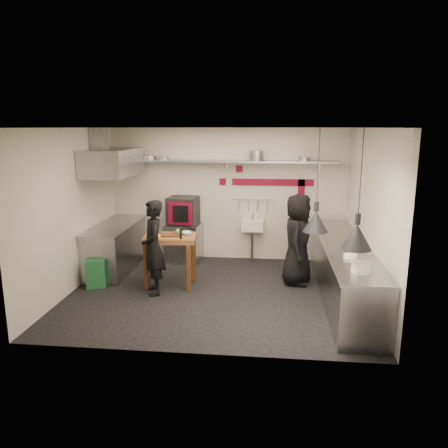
# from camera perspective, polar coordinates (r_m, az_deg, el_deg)

# --- Properties ---
(floor) EXTENTS (5.00, 5.00, 0.00)m
(floor) POSITION_cam_1_polar(r_m,az_deg,el_deg) (7.67, -1.11, -8.94)
(floor) COLOR black
(floor) RESTS_ON ground
(ceiling) EXTENTS (5.00, 5.00, 0.00)m
(ceiling) POSITION_cam_1_polar(r_m,az_deg,el_deg) (7.14, -1.21, 12.47)
(ceiling) COLOR beige
(ceiling) RESTS_ON floor
(wall_back) EXTENTS (5.00, 0.04, 2.80)m
(wall_back) POSITION_cam_1_polar(r_m,az_deg,el_deg) (9.33, 0.46, 3.86)
(wall_back) COLOR silver
(wall_back) RESTS_ON floor
(wall_front) EXTENTS (5.00, 0.04, 2.80)m
(wall_front) POSITION_cam_1_polar(r_m,az_deg,el_deg) (5.25, -4.03, -3.05)
(wall_front) COLOR silver
(wall_front) RESTS_ON floor
(wall_left) EXTENTS (0.04, 4.20, 2.80)m
(wall_left) POSITION_cam_1_polar(r_m,az_deg,el_deg) (7.98, -19.28, 1.66)
(wall_left) COLOR silver
(wall_left) RESTS_ON floor
(wall_right) EXTENTS (0.04, 4.20, 2.80)m
(wall_right) POSITION_cam_1_polar(r_m,az_deg,el_deg) (7.39, 18.45, 0.91)
(wall_right) COLOR silver
(wall_right) RESTS_ON floor
(red_band_horiz) EXTENTS (1.70, 0.02, 0.14)m
(red_band_horiz) POSITION_cam_1_polar(r_m,az_deg,el_deg) (9.23, 6.36, 5.44)
(red_band_horiz) COLOR maroon
(red_band_horiz) RESTS_ON wall_back
(red_band_vert) EXTENTS (0.14, 0.02, 1.10)m
(red_band_vert) POSITION_cam_1_polar(r_m,az_deg,el_deg) (9.32, 9.98, 2.42)
(red_band_vert) COLOR maroon
(red_band_vert) RESTS_ON wall_back
(red_tile_a) EXTENTS (0.14, 0.02, 0.14)m
(red_tile_a) POSITION_cam_1_polar(r_m,az_deg,el_deg) (9.22, 2.01, 7.19)
(red_tile_a) COLOR maroon
(red_tile_a) RESTS_ON wall_back
(red_tile_b) EXTENTS (0.14, 0.02, 0.14)m
(red_tile_b) POSITION_cam_1_polar(r_m,az_deg,el_deg) (9.28, -0.17, 5.56)
(red_tile_b) COLOR maroon
(red_tile_b) RESTS_ON wall_back
(back_shelf) EXTENTS (4.60, 0.34, 0.04)m
(back_shelf) POSITION_cam_1_polar(r_m,az_deg,el_deg) (9.07, 0.36, 8.19)
(back_shelf) COLOR gray
(back_shelf) RESTS_ON wall_back
(shelf_bracket_left) EXTENTS (0.04, 0.06, 0.24)m
(shelf_bracket_left) POSITION_cam_1_polar(r_m,az_deg,el_deg) (9.60, -11.01, 7.60)
(shelf_bracket_left) COLOR gray
(shelf_bracket_left) RESTS_ON wall_back
(shelf_bracket_mid) EXTENTS (0.04, 0.06, 0.24)m
(shelf_bracket_mid) POSITION_cam_1_polar(r_m,az_deg,el_deg) (9.23, 0.45, 7.64)
(shelf_bracket_mid) COLOR gray
(shelf_bracket_mid) RESTS_ON wall_back
(shelf_bracket_right) EXTENTS (0.04, 0.06, 0.24)m
(shelf_bracket_right) POSITION_cam_1_polar(r_m,az_deg,el_deg) (9.24, 12.36, 7.36)
(shelf_bracket_right) COLOR gray
(shelf_bracket_right) RESTS_ON wall_back
(pan_far_left) EXTENTS (0.36, 0.36, 0.09)m
(pan_far_left) POSITION_cam_1_polar(r_m,az_deg,el_deg) (9.37, -9.74, 8.55)
(pan_far_left) COLOR gray
(pan_far_left) RESTS_ON back_shelf
(pan_mid_left) EXTENTS (0.24, 0.24, 0.07)m
(pan_mid_left) POSITION_cam_1_polar(r_m,az_deg,el_deg) (9.29, -7.86, 8.52)
(pan_mid_left) COLOR gray
(pan_mid_left) RESTS_ON back_shelf
(stock_pot) EXTENTS (0.36, 0.36, 0.20)m
(stock_pot) POSITION_cam_1_polar(r_m,az_deg,el_deg) (9.02, 4.24, 8.90)
(stock_pot) COLOR gray
(stock_pot) RESTS_ON back_shelf
(pan_right) EXTENTS (0.31, 0.31, 0.08)m
(pan_right) POSITION_cam_1_polar(r_m,az_deg,el_deg) (9.05, 10.44, 8.35)
(pan_right) COLOR gray
(pan_right) RESTS_ON back_shelf
(oven_stand) EXTENTS (0.77, 0.71, 0.80)m
(oven_stand) POSITION_cam_1_polar(r_m,az_deg,el_deg) (9.37, -5.23, -2.40)
(oven_stand) COLOR gray
(oven_stand) RESTS_ON floor
(combi_oven) EXTENTS (0.65, 0.61, 0.58)m
(combi_oven) POSITION_cam_1_polar(r_m,az_deg,el_deg) (9.22, -5.37, 1.74)
(combi_oven) COLOR black
(combi_oven) RESTS_ON oven_stand
(oven_door) EXTENTS (0.50, 0.08, 0.46)m
(oven_door) POSITION_cam_1_polar(r_m,az_deg,el_deg) (8.91, -5.76, 1.36)
(oven_door) COLOR maroon
(oven_door) RESTS_ON combi_oven
(oven_glass) EXTENTS (0.32, 0.05, 0.34)m
(oven_glass) POSITION_cam_1_polar(r_m,az_deg,el_deg) (8.88, -5.71, 1.32)
(oven_glass) COLOR black
(oven_glass) RESTS_ON oven_door
(hand_sink) EXTENTS (0.46, 0.34, 0.22)m
(hand_sink) POSITION_cam_1_polar(r_m,az_deg,el_deg) (9.23, 3.74, -0.18)
(hand_sink) COLOR silver
(hand_sink) RESTS_ON wall_back
(sink_tap) EXTENTS (0.03, 0.03, 0.14)m
(sink_tap) POSITION_cam_1_polar(r_m,az_deg,el_deg) (9.19, 3.76, 0.92)
(sink_tap) COLOR gray
(sink_tap) RESTS_ON hand_sink
(sink_drain) EXTENTS (0.06, 0.06, 0.66)m
(sink_drain) POSITION_cam_1_polar(r_m,az_deg,el_deg) (9.30, 3.70, -2.88)
(sink_drain) COLOR gray
(sink_drain) RESTS_ON floor
(utensil_rail) EXTENTS (0.90, 0.02, 0.02)m
(utensil_rail) POSITION_cam_1_polar(r_m,az_deg,el_deg) (9.27, 3.83, 3.27)
(utensil_rail) COLOR gray
(utensil_rail) RESTS_ON wall_back
(counter_right) EXTENTS (0.70, 3.80, 0.90)m
(counter_right) POSITION_cam_1_polar(r_m,az_deg,el_deg) (7.57, 15.35, -6.09)
(counter_right) COLOR gray
(counter_right) RESTS_ON floor
(counter_right_top) EXTENTS (0.76, 3.90, 0.03)m
(counter_right_top) POSITION_cam_1_polar(r_m,az_deg,el_deg) (7.43, 15.55, -2.69)
(counter_right_top) COLOR gray
(counter_right_top) RESTS_ON counter_right
(plate_stack) EXTENTS (0.32, 0.32, 0.13)m
(plate_stack) POSITION_cam_1_polar(r_m,az_deg,el_deg) (6.07, 17.45, -5.44)
(plate_stack) COLOR silver
(plate_stack) RESTS_ON counter_right_top
(small_bowl_right) EXTENTS (0.23, 0.23, 0.05)m
(small_bowl_right) POSITION_cam_1_polar(r_m,az_deg,el_deg) (6.69, 16.19, -4.05)
(small_bowl_right) COLOR silver
(small_bowl_right) RESTS_ON counter_right_top
(counter_left) EXTENTS (0.70, 1.90, 0.90)m
(counter_left) POSITION_cam_1_polar(r_m,az_deg,el_deg) (9.00, -14.00, -3.04)
(counter_left) COLOR gray
(counter_left) RESTS_ON floor
(counter_left_top) EXTENTS (0.76, 2.00, 0.03)m
(counter_left_top) POSITION_cam_1_polar(r_m,az_deg,el_deg) (8.89, -14.16, -0.15)
(counter_left_top) COLOR gray
(counter_left_top) RESTS_ON counter_left
(extractor_hood) EXTENTS (0.78, 1.60, 0.50)m
(extractor_hood) POSITION_cam_1_polar(r_m,az_deg,el_deg) (8.69, -14.28, 7.81)
(extractor_hood) COLOR gray
(extractor_hood) RESTS_ON ceiling
(hood_duct) EXTENTS (0.28, 0.28, 0.50)m
(hood_duct) POSITION_cam_1_polar(r_m,az_deg,el_deg) (8.76, -15.99, 10.38)
(hood_duct) COLOR gray
(hood_duct) RESTS_ON ceiling
(green_bin) EXTENTS (0.43, 0.43, 0.50)m
(green_bin) POSITION_cam_1_polar(r_m,az_deg,el_deg) (8.22, -16.41, -6.12)
(green_bin) COLOR #1F5F35
(green_bin) RESTS_ON floor
(prep_table) EXTENTS (0.98, 0.72, 0.92)m
(prep_table) POSITION_cam_1_polar(r_m,az_deg,el_deg) (7.95, -6.99, -4.75)
(prep_table) COLOR brown
(prep_table) RESTS_ON floor
(cutting_board) EXTENTS (0.36, 0.28, 0.02)m
(cutting_board) POSITION_cam_1_polar(r_m,az_deg,el_deg) (7.83, -7.05, -1.42)
(cutting_board) COLOR #542F17
(cutting_board) RESTS_ON prep_table
(pepper_mill) EXTENTS (0.06, 0.06, 0.20)m
(pepper_mill) POSITION_cam_1_polar(r_m,az_deg,el_deg) (7.55, -5.68, -1.22)
(pepper_mill) COLOR black
(pepper_mill) RESTS_ON prep_table
(lemon_a) EXTENTS (0.11, 0.11, 0.09)m
(lemon_a) POSITION_cam_1_polar(r_m,az_deg,el_deg) (7.72, -8.75, -1.46)
(lemon_a) COLOR #FFB018
(lemon_a) RESTS_ON prep_table
(lemon_b) EXTENTS (0.08, 0.08, 0.07)m
(lemon_b) POSITION_cam_1_polar(r_m,az_deg,el_deg) (7.64, -8.55, -1.63)
(lemon_b) COLOR #FFB018
(lemon_b) RESTS_ON prep_table
(veg_ball) EXTENTS (0.13, 0.13, 0.11)m
(veg_ball) POSITION_cam_1_polar(r_m,az_deg,el_deg) (7.88, -6.00, -1.02)
(veg_ball) COLOR #549638
(veg_ball) RESTS_ON prep_table
(steel_tray) EXTENTS (0.18, 0.12, 0.03)m
(steel_tray) POSITION_cam_1_polar(r_m,az_deg,el_deg) (8.02, -8.54, -1.11)
(steel_tray) COLOR gray
(steel_tray) RESTS_ON prep_table
(bowl) EXTENTS (0.21, 0.21, 0.06)m
(bowl) POSITION_cam_1_polar(r_m,az_deg,el_deg) (7.86, -4.87, -1.20)
(bowl) COLOR silver
(bowl) RESTS_ON prep_table
(heat_lamp_near) EXTENTS (0.37, 0.37, 1.47)m
(heat_lamp_near) POSITION_cam_1_polar(r_m,az_deg,el_deg) (6.29, 12.14, 5.50)
(heat_lamp_near) COLOR black
(heat_lamp_near) RESTS_ON ceiling
(heat_lamp_far) EXTENTS (0.40, 0.40, 1.53)m
(heat_lamp_far) POSITION_cam_1_polar(r_m,az_deg,el_deg) (5.74, 17.33, 4.23)
(heat_lamp_far) COLOR black
(heat_lamp_far) RESTS_ON ceiling
(chef_left) EXTENTS (0.58, 0.70, 1.63)m
(chef_left) POSITION_cam_1_polar(r_m,az_deg,el_deg) (7.49, -9.23, -3.06)
(chef_left) COLOR black
(chef_left) RESTS_ON floor
(chef_right) EXTENTS (0.67, 0.89, 1.66)m
(chef_right) POSITION_cam_1_polar(r_m,az_deg,el_deg) (7.98, 9.59, -2.00)
(chef_right) COLOR black
(chef_right) RESTS_ON floor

